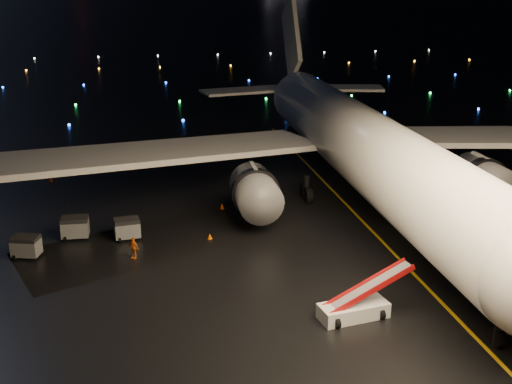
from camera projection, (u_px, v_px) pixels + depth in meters
ground at (145, 23)px, 317.91m from camera, size 2000.00×2000.00×0.00m
lane_centre at (371, 230)px, 54.21m from camera, size 0.25×80.00×0.02m
airliner at (352, 98)px, 60.95m from camera, size 67.46×64.22×18.77m
belt_loader at (354, 295)px, 39.65m from camera, size 6.58×2.78×3.10m
crew_c at (133, 248)px, 48.43m from camera, size 1.01×0.98×1.70m
safety_cone_0 at (210, 236)px, 52.31m from camera, size 0.46×0.46×0.46m
safety_cone_1 at (245, 193)px, 62.98m from camera, size 0.54×0.54×0.48m
safety_cone_2 at (222, 206)px, 59.18m from camera, size 0.48×0.48×0.50m
safety_cone_3 at (51, 179)px, 67.11m from camera, size 0.58×0.58×0.55m
taxiway_lights at (167, 78)px, 136.91m from camera, size 164.00×92.00×0.36m
baggage_cart_0 at (127, 229)px, 52.12m from camera, size 2.19×1.67×1.72m
baggage_cart_1 at (75, 228)px, 52.21m from camera, size 2.19×1.58×1.82m
baggage_cart_2 at (26, 247)px, 48.64m from camera, size 2.29×1.88×1.68m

